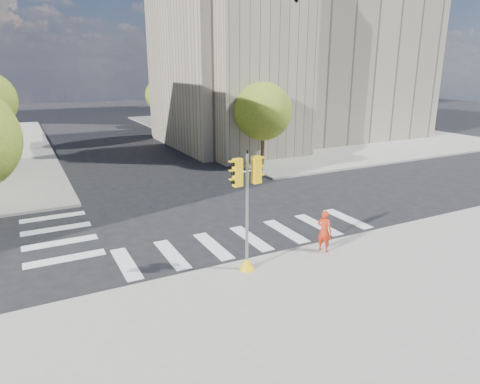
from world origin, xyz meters
The scene contains 12 objects.
ground centered at (0.00, 0.00, 0.00)m, with size 160.00×160.00×0.00m, color black.
sidewalk_near centered at (0.00, -11.00, 0.07)m, with size 30.00×14.00×0.15m, color gray.
sidewalk_far_right centered at (20.00, 26.00, 0.07)m, with size 28.00×40.00×0.15m, color gray.
civic_building centered at (15.59, 19.12, 7.26)m, with size 26.00×16.00×19.39m.
office_tower centered at (22.00, 42.00, 15.00)m, with size 20.00×18.00×30.00m, color #9EA0A3.
tree_re_near centered at (7.50, 10.00, 4.05)m, with size 4.20×4.20×6.16m.
tree_re_mid centered at (7.50, 22.00, 4.35)m, with size 4.60×4.60×6.66m.
tree_re_far centered at (7.50, 34.00, 3.87)m, with size 4.00×4.00×5.88m.
lamp_near centered at (8.00, 14.00, 4.58)m, with size 0.35×0.18×8.11m.
lamp_far centered at (8.00, 28.00, 4.58)m, with size 0.35×0.18×8.11m.
traffic_signal centered at (-1.80, -4.78, 1.98)m, with size 1.07×0.56×4.35m.
photographer centered at (1.65, -4.76, 0.99)m, with size 0.61×0.40×1.68m, color red.
Camera 1 is at (-8.48, -17.08, 7.16)m, focal length 32.00 mm.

